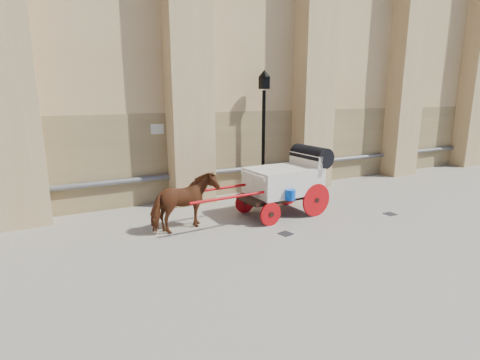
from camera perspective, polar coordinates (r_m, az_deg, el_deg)
ground at (r=10.27m, az=5.12°, el=-7.64°), size 90.00×90.00×0.00m
horse at (r=10.11m, az=-8.44°, el=-3.45°), size 1.97×1.24×1.55m
carriage at (r=11.47m, az=7.28°, el=0.23°), size 4.71×1.73×2.03m
street_lamp at (r=13.52m, az=3.60°, el=7.70°), size 0.42×0.42×4.43m
drain_grate_near at (r=10.05m, az=6.96°, el=-8.13°), size 0.38×0.38×0.01m
drain_grate_far at (r=12.44m, az=21.91°, el=-4.82°), size 0.32×0.32×0.01m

